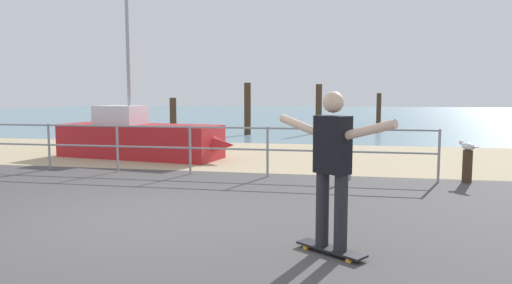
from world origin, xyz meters
The scene contains 13 objects.
ground_plane centered at (0.00, -1.00, 0.00)m, with size 24.00×10.00×0.04m, color #474444.
beach_strip centered at (0.00, 7.00, 0.00)m, with size 24.00×6.00×0.04m, color tan.
sea_surface centered at (0.00, 35.00, 0.00)m, with size 72.00×50.00×0.04m, color slate.
railing_fence centered at (-2.03, 3.60, 0.70)m, with size 13.32×0.05×1.05m.
sailboat centered at (-2.41, 5.86, 0.53)m, with size 5.06×2.10×5.65m.
skateboard centered at (2.71, -0.83, 0.07)m, with size 0.77×0.63×0.08m.
skateboarder centered at (2.71, -0.83, 1.02)m, with size 1.23×0.91×1.65m.
bollard_short centered at (5.14, 3.70, 0.32)m, with size 0.18×0.18×0.65m, color #422D1E.
seagull centered at (5.13, 3.72, 0.72)m, with size 0.28×0.45×0.18m.
groyne_post_0 centered at (-4.10, 12.33, 0.78)m, with size 0.27×0.27×1.57m, color #422D1E.
groyne_post_1 centered at (-1.21, 13.39, 1.10)m, with size 0.28×0.28×2.19m, color #422D1E.
groyne_post_2 centered at (1.68, 14.86, 1.08)m, with size 0.27×0.27×2.15m, color #422D1E.
groyne_post_3 centered at (4.57, 19.71, 0.89)m, with size 0.25×0.25×1.77m, color #422D1E.
Camera 1 is at (2.83, -5.66, 1.70)m, focal length 32.54 mm.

